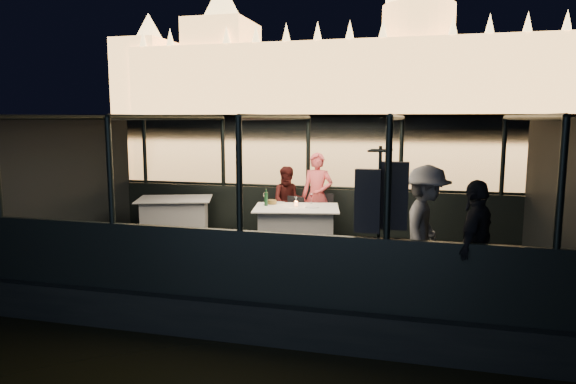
% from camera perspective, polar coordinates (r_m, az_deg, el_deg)
% --- Properties ---
extents(river_water, '(500.00, 500.00, 0.00)m').
position_cam_1_polar(river_water, '(87.98, 13.13, 6.15)').
color(river_water, black).
rests_on(river_water, ground).
extents(boat_hull, '(8.60, 4.40, 1.00)m').
position_cam_1_polar(boat_hull, '(8.66, -0.67, -10.58)').
color(boat_hull, black).
rests_on(boat_hull, river_water).
extents(boat_deck, '(8.00, 4.00, 0.04)m').
position_cam_1_polar(boat_deck, '(8.52, -0.68, -7.52)').
color(boat_deck, black).
rests_on(boat_deck, boat_hull).
extents(gunwale_port, '(8.00, 0.08, 0.90)m').
position_cam_1_polar(gunwale_port, '(10.31, 2.22, -2.08)').
color(gunwale_port, black).
rests_on(gunwale_port, boat_deck).
extents(gunwale_starboard, '(8.00, 0.08, 0.90)m').
position_cam_1_polar(gunwale_starboard, '(6.55, -5.30, -8.11)').
color(gunwale_starboard, black).
rests_on(gunwale_starboard, boat_deck).
extents(cabin_glass_port, '(8.00, 0.02, 1.40)m').
position_cam_1_polar(cabin_glass_port, '(10.17, 2.26, 4.31)').
color(cabin_glass_port, '#99B2B2').
rests_on(cabin_glass_port, gunwale_port).
extents(cabin_glass_starboard, '(8.00, 0.02, 1.40)m').
position_cam_1_polar(cabin_glass_starboard, '(6.33, -5.44, 1.94)').
color(cabin_glass_starboard, '#99B2B2').
rests_on(cabin_glass_starboard, gunwale_starboard).
extents(cabin_roof_glass, '(8.00, 4.00, 0.02)m').
position_cam_1_polar(cabin_roof_glass, '(8.20, -0.71, 8.29)').
color(cabin_roof_glass, '#99B2B2').
rests_on(cabin_roof_glass, boat_deck).
extents(end_wall_fore, '(0.02, 4.00, 2.30)m').
position_cam_1_polar(end_wall_fore, '(10.08, -23.21, 1.06)').
color(end_wall_fore, black).
rests_on(end_wall_fore, boat_deck).
extents(end_wall_aft, '(0.02, 4.00, 2.30)m').
position_cam_1_polar(end_wall_aft, '(8.21, 27.37, -0.68)').
color(end_wall_aft, black).
rests_on(end_wall_aft, boat_deck).
extents(canopy_ribs, '(8.00, 4.00, 2.30)m').
position_cam_1_polar(canopy_ribs, '(8.28, -0.69, 0.30)').
color(canopy_ribs, black).
rests_on(canopy_ribs, boat_deck).
extents(embankment, '(400.00, 140.00, 6.00)m').
position_cam_1_polar(embankment, '(217.93, 14.02, 7.46)').
color(embankment, '#423D33').
rests_on(embankment, ground).
extents(parliament_building, '(220.00, 32.00, 60.00)m').
position_cam_1_polar(parliament_building, '(184.80, 14.21, 16.09)').
color(parliament_building, '#F2D18C').
rests_on(parliament_building, embankment).
extents(dining_table_central, '(1.63, 1.31, 0.77)m').
position_cam_1_polar(dining_table_central, '(8.91, 0.93, -4.12)').
color(dining_table_central, beige).
rests_on(dining_table_central, boat_deck).
extents(dining_table_aft, '(1.66, 1.42, 0.75)m').
position_cam_1_polar(dining_table_aft, '(10.28, -12.43, -2.66)').
color(dining_table_aft, beige).
rests_on(dining_table_aft, boat_deck).
extents(chair_port_left, '(0.50, 0.50, 0.80)m').
position_cam_1_polar(chair_port_left, '(9.64, 0.63, -2.79)').
color(chair_port_left, black).
rests_on(chair_port_left, boat_deck).
extents(chair_port_right, '(0.46, 0.46, 0.86)m').
position_cam_1_polar(chair_port_right, '(9.67, 3.69, -2.77)').
color(chair_port_right, black).
rests_on(chair_port_right, boat_deck).
extents(coat_stand, '(0.61, 0.52, 1.96)m').
position_cam_1_polar(coat_stand, '(6.33, 10.01, -4.57)').
color(coat_stand, black).
rests_on(coat_stand, boat_deck).
extents(person_woman_coral, '(0.62, 0.43, 1.65)m').
position_cam_1_polar(person_woman_coral, '(9.74, 3.26, -0.89)').
color(person_woman_coral, '#EA5559').
rests_on(person_woman_coral, boat_deck).
extents(person_man_maroon, '(0.77, 0.66, 1.37)m').
position_cam_1_polar(person_man_maroon, '(9.94, 0.04, -0.70)').
color(person_man_maroon, '#3A1110').
rests_on(person_man_maroon, boat_deck).
extents(passenger_stripe, '(0.78, 1.17, 1.69)m').
position_cam_1_polar(passenger_stripe, '(7.02, 15.01, -3.89)').
color(passenger_stripe, silver).
rests_on(passenger_stripe, boat_deck).
extents(passenger_dark, '(0.71, 1.01, 1.59)m').
position_cam_1_polar(passenger_dark, '(6.45, 20.13, -5.18)').
color(passenger_dark, black).
rests_on(passenger_dark, boat_deck).
extents(wine_bottle, '(0.07, 0.07, 0.29)m').
position_cam_1_polar(wine_bottle, '(8.99, -2.45, -0.59)').
color(wine_bottle, '#14371C').
rests_on(wine_bottle, dining_table_central).
extents(bread_basket, '(0.24, 0.24, 0.07)m').
position_cam_1_polar(bread_basket, '(9.17, -1.82, -1.11)').
color(bread_basket, brown).
rests_on(bread_basket, dining_table_central).
extents(amber_candle, '(0.07, 0.07, 0.08)m').
position_cam_1_polar(amber_candle, '(8.99, 0.90, -1.29)').
color(amber_candle, orange).
rests_on(amber_candle, dining_table_central).
extents(plate_near, '(0.32, 0.32, 0.02)m').
position_cam_1_polar(plate_near, '(8.84, 2.67, -1.67)').
color(plate_near, silver).
rests_on(plate_near, dining_table_central).
extents(plate_far, '(0.32, 0.32, 0.02)m').
position_cam_1_polar(plate_far, '(9.25, -1.09, -1.23)').
color(plate_far, silver).
rests_on(plate_far, dining_table_central).
extents(wine_glass_white, '(0.09, 0.09, 0.20)m').
position_cam_1_polar(wine_glass_white, '(9.08, -2.60, -0.86)').
color(wine_glass_white, white).
rests_on(wine_glass_white, dining_table_central).
extents(wine_glass_red, '(0.08, 0.08, 0.19)m').
position_cam_1_polar(wine_glass_red, '(9.19, 2.61, -0.74)').
color(wine_glass_red, silver).
rests_on(wine_glass_red, dining_table_central).
extents(wine_glass_empty, '(0.07, 0.07, 0.17)m').
position_cam_1_polar(wine_glass_empty, '(8.86, 0.89, -1.07)').
color(wine_glass_empty, silver).
rests_on(wine_glass_empty, dining_table_central).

